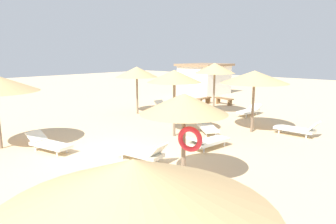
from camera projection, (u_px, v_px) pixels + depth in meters
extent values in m
plane|color=#DBBA8C|center=(112.00, 157.00, 10.75)|extent=(80.00, 80.00, 0.00)
cylinder|color=#75604C|center=(174.00, 108.00, 13.25)|extent=(0.12, 0.12, 2.50)
cone|color=tan|center=(174.00, 76.00, 12.98)|extent=(2.36, 2.36, 0.53)
cylinder|color=#75604C|center=(137.00, 95.00, 18.31)|extent=(0.12, 0.12, 2.33)
cone|color=tan|center=(137.00, 72.00, 18.05)|extent=(2.55, 2.55, 0.62)
cylinder|color=#75604C|center=(214.00, 93.00, 18.18)|extent=(0.12, 0.12, 2.57)
cone|color=tan|center=(215.00, 68.00, 17.89)|extent=(2.45, 2.45, 0.61)
cylinder|color=#75604C|center=(253.00, 107.00, 13.96)|extent=(0.12, 0.12, 2.40)
cone|color=tan|center=(254.00, 77.00, 13.70)|extent=(3.08, 3.08, 0.57)
cylinder|color=#75604C|center=(183.00, 148.00, 8.25)|extent=(0.12, 0.12, 2.14)
cone|color=tan|center=(184.00, 103.00, 8.01)|extent=(2.37, 2.37, 0.55)
torus|color=red|center=(190.00, 139.00, 8.04)|extent=(0.71, 0.32, 0.70)
cone|color=tan|center=(134.00, 188.00, 2.41)|extent=(2.41, 2.41, 0.48)
cube|color=silver|center=(208.00, 127.00, 13.86)|extent=(1.71, 1.58, 0.12)
cube|color=silver|center=(203.00, 118.00, 14.58)|extent=(0.75, 0.77, 0.45)
cylinder|color=silver|center=(200.00, 128.00, 14.44)|extent=(0.06, 0.06, 0.22)
cylinder|color=silver|center=(209.00, 128.00, 14.50)|extent=(0.06, 0.06, 0.22)
cylinder|color=silver|center=(206.00, 135.00, 13.27)|extent=(0.06, 0.06, 0.22)
cylinder|color=silver|center=(216.00, 134.00, 13.33)|extent=(0.06, 0.06, 0.22)
cube|color=silver|center=(169.00, 109.00, 18.43)|extent=(1.75, 0.78, 0.12)
cube|color=silver|center=(160.00, 104.00, 18.96)|extent=(0.51, 0.68, 0.43)
cylinder|color=silver|center=(160.00, 111.00, 18.75)|extent=(0.06, 0.06, 0.22)
cylinder|color=silver|center=(165.00, 110.00, 19.04)|extent=(0.06, 0.06, 0.22)
cylinder|color=silver|center=(173.00, 114.00, 17.89)|extent=(0.06, 0.06, 0.22)
cylinder|color=silver|center=(178.00, 113.00, 18.18)|extent=(0.06, 0.06, 0.22)
cube|color=silver|center=(51.00, 145.00, 11.22)|extent=(1.79, 0.97, 0.12)
cube|color=silver|center=(36.00, 136.00, 11.58)|extent=(0.61, 0.73, 0.39)
cylinder|color=silver|center=(36.00, 148.00, 11.36)|extent=(0.06, 0.06, 0.22)
cylinder|color=silver|center=(46.00, 145.00, 11.74)|extent=(0.06, 0.06, 0.22)
cylinder|color=silver|center=(57.00, 154.00, 10.76)|extent=(0.06, 0.06, 0.22)
cylinder|color=silver|center=(67.00, 150.00, 11.14)|extent=(0.06, 0.06, 0.22)
cube|color=silver|center=(248.00, 111.00, 17.78)|extent=(0.70, 1.72, 0.12)
cube|color=silver|center=(255.00, 107.00, 18.30)|extent=(0.66, 0.55, 0.31)
cylinder|color=silver|center=(250.00, 112.00, 18.38)|extent=(0.06, 0.06, 0.22)
cylinder|color=silver|center=(257.00, 113.00, 18.08)|extent=(0.06, 0.06, 0.22)
cylinder|color=silver|center=(240.00, 115.00, 17.54)|extent=(0.06, 0.06, 0.22)
cylinder|color=silver|center=(246.00, 116.00, 17.24)|extent=(0.06, 0.06, 0.22)
cube|color=silver|center=(294.00, 129.00, 13.55)|extent=(1.70, 0.64, 0.12)
cube|color=silver|center=(314.00, 126.00, 12.97)|extent=(0.43, 0.64, 0.46)
cylinder|color=silver|center=(310.00, 134.00, 13.35)|extent=(0.06, 0.06, 0.22)
cylinder|color=silver|center=(306.00, 136.00, 13.03)|extent=(0.06, 0.06, 0.22)
cylinder|color=silver|center=(283.00, 130.00, 14.14)|extent=(0.06, 0.06, 0.22)
cylinder|color=silver|center=(279.00, 131.00, 13.81)|extent=(0.06, 0.06, 0.22)
cube|color=silver|center=(139.00, 153.00, 10.31)|extent=(1.77, 0.85, 0.12)
cube|color=silver|center=(158.00, 150.00, 9.80)|extent=(0.50, 0.69, 0.46)
cylinder|color=silver|center=(157.00, 159.00, 10.18)|extent=(0.06, 0.06, 0.22)
cylinder|color=silver|center=(149.00, 163.00, 9.82)|extent=(0.06, 0.06, 0.22)
cylinder|color=silver|center=(131.00, 153.00, 10.85)|extent=(0.06, 0.06, 0.22)
cylinder|color=silver|center=(122.00, 156.00, 10.50)|extent=(0.06, 0.06, 0.22)
cube|color=silver|center=(210.00, 141.00, 11.66)|extent=(0.84, 1.76, 0.12)
cube|color=silver|center=(196.00, 141.00, 11.11)|extent=(0.70, 0.60, 0.31)
cylinder|color=silver|center=(204.00, 150.00, 11.14)|extent=(0.06, 0.06, 0.22)
cylinder|color=silver|center=(195.00, 147.00, 11.47)|extent=(0.06, 0.06, 0.22)
cylinder|color=silver|center=(224.00, 144.00, 11.92)|extent=(0.06, 0.06, 0.22)
cylinder|color=silver|center=(216.00, 141.00, 12.24)|extent=(0.06, 0.06, 0.22)
cube|color=brown|center=(224.00, 98.00, 21.71)|extent=(1.54, 0.63, 0.08)
cube|color=brown|center=(218.00, 101.00, 22.18)|extent=(0.18, 0.37, 0.41)
cube|color=brown|center=(230.00, 103.00, 21.33)|extent=(0.18, 0.37, 0.41)
cube|color=brown|center=(204.00, 98.00, 21.82)|extent=(0.46, 1.51, 0.08)
cube|color=brown|center=(200.00, 102.00, 21.46)|extent=(0.36, 0.13, 0.41)
cube|color=brown|center=(208.00, 101.00, 22.28)|extent=(0.36, 0.13, 0.41)
cube|color=white|center=(204.00, 80.00, 27.44)|extent=(3.32, 3.88, 2.53)
cube|color=#8C6B4C|center=(205.00, 65.00, 27.18)|extent=(3.72, 4.28, 0.20)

